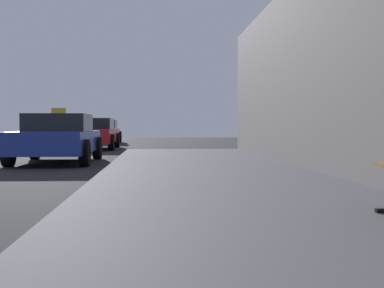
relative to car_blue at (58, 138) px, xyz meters
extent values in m
cube|color=#233899|center=(0.00, -0.05, -0.10)|extent=(1.77, 4.18, 0.55)
cube|color=black|center=(0.00, 0.16, 0.40)|extent=(1.55, 1.88, 0.45)
cube|color=yellow|center=(0.00, 0.16, 0.70)|extent=(0.36, 0.14, 0.16)
cylinder|color=black|center=(0.88, -1.39, -0.33)|extent=(0.22, 0.64, 0.64)
cylinder|color=black|center=(-0.88, -1.39, -0.33)|extent=(0.22, 0.64, 0.64)
cylinder|color=black|center=(0.88, 1.29, -0.33)|extent=(0.22, 0.64, 0.64)
cylinder|color=black|center=(-0.88, 1.29, -0.33)|extent=(0.22, 0.64, 0.64)
cube|color=red|center=(-0.07, 7.87, -0.10)|extent=(1.83, 4.56, 0.55)
cube|color=black|center=(-0.07, 8.10, 0.40)|extent=(1.61, 2.05, 0.45)
cylinder|color=black|center=(0.84, 6.41, -0.33)|extent=(0.22, 0.64, 0.64)
cylinder|color=black|center=(-0.99, 6.41, -0.33)|extent=(0.22, 0.64, 0.64)
cylinder|color=black|center=(0.84, 9.33, -0.33)|extent=(0.22, 0.64, 0.64)
cylinder|color=black|center=(-0.99, 9.33, -0.33)|extent=(0.22, 0.64, 0.64)
cube|color=white|center=(-0.41, 15.04, -0.10)|extent=(1.75, 4.13, 0.55)
cube|color=black|center=(-0.41, 15.25, 0.40)|extent=(1.54, 1.86, 0.45)
cylinder|color=black|center=(0.46, 13.72, -0.33)|extent=(0.22, 0.64, 0.64)
cylinder|color=black|center=(-1.29, 13.72, -0.33)|extent=(0.22, 0.64, 0.64)
cylinder|color=black|center=(0.46, 16.36, -0.33)|extent=(0.22, 0.64, 0.64)
cylinder|color=black|center=(-1.29, 16.36, -0.33)|extent=(0.22, 0.64, 0.64)
camera|label=1|loc=(2.57, -13.78, 0.32)|focal=48.62mm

